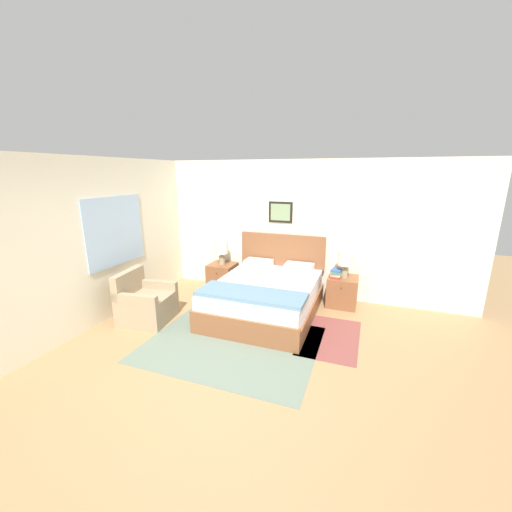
% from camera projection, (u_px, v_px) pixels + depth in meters
% --- Properties ---
extents(ground_plane, '(16.00, 16.00, 0.00)m').
position_uv_depth(ground_plane, '(210.00, 378.00, 3.72)').
color(ground_plane, '#99754C').
extents(wall_back, '(7.07, 0.09, 2.60)m').
position_uv_depth(wall_back, '(282.00, 228.00, 6.15)').
color(wall_back, beige).
rests_on(wall_back, ground_plane).
extents(wall_left, '(0.08, 5.42, 2.60)m').
position_uv_depth(wall_left, '(129.00, 234.00, 5.53)').
color(wall_left, beige).
rests_on(wall_left, ground_plane).
extents(area_rug_main, '(2.38, 1.87, 0.01)m').
position_uv_depth(area_rug_main, '(232.00, 344.00, 4.46)').
color(area_rug_main, slate).
rests_on(area_rug_main, ground_plane).
extents(area_rug_bedside, '(0.82, 1.32, 0.01)m').
position_uv_depth(area_rug_bedside, '(330.00, 337.00, 4.64)').
color(area_rug_bedside, brown).
rests_on(area_rug_bedside, ground_plane).
extents(bed, '(1.67, 2.11, 1.21)m').
position_uv_depth(bed, '(266.00, 296.00, 5.38)').
color(bed, brown).
rests_on(bed, ground_plane).
extents(armchair, '(0.83, 0.84, 0.83)m').
position_uv_depth(armchair, '(145.00, 304.00, 5.13)').
color(armchair, '#998466').
rests_on(armchair, ground_plane).
extents(nightstand_near_window, '(0.52, 0.53, 0.54)m').
position_uv_depth(nightstand_near_window, '(222.00, 276.00, 6.50)').
color(nightstand_near_window, brown).
rests_on(nightstand_near_window, ground_plane).
extents(nightstand_by_door, '(0.52, 0.53, 0.54)m').
position_uv_depth(nightstand_by_door, '(342.00, 291.00, 5.70)').
color(nightstand_by_door, brown).
rests_on(nightstand_by_door, ground_plane).
extents(table_lamp_near_window, '(0.26, 0.26, 0.49)m').
position_uv_depth(table_lamp_near_window, '(222.00, 249.00, 6.33)').
color(table_lamp_near_window, gray).
rests_on(table_lamp_near_window, nightstand_near_window).
extents(table_lamp_by_door, '(0.26, 0.26, 0.49)m').
position_uv_depth(table_lamp_by_door, '(345.00, 260.00, 5.52)').
color(table_lamp_by_door, gray).
rests_on(table_lamp_by_door, nightstand_by_door).
extents(book_thick_bottom, '(0.19, 0.27, 0.04)m').
position_uv_depth(book_thick_bottom, '(336.00, 276.00, 5.61)').
color(book_thick_bottom, '#B7332D').
rests_on(book_thick_bottom, nightstand_by_door).
extents(book_hardcover_middle, '(0.19, 0.24, 0.04)m').
position_uv_depth(book_hardcover_middle, '(336.00, 274.00, 5.60)').
color(book_hardcover_middle, beige).
rests_on(book_hardcover_middle, book_thick_bottom).
extents(book_novel_upper, '(0.16, 0.25, 0.04)m').
position_uv_depth(book_novel_upper, '(337.00, 272.00, 5.59)').
color(book_novel_upper, '#4C7551').
rests_on(book_novel_upper, book_hardcover_middle).
extents(book_slim_near_top, '(0.20, 0.24, 0.04)m').
position_uv_depth(book_slim_near_top, '(337.00, 270.00, 5.58)').
color(book_slim_near_top, '#335693').
rests_on(book_slim_near_top, book_novel_upper).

